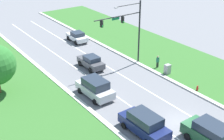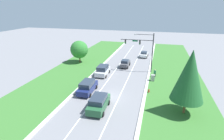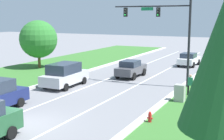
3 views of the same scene
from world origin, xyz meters
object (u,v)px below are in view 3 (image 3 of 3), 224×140
graphite_sedan (131,69)px  oak_near_left_tree (38,39)px  fire_hydrant (150,117)px  white_sedan (189,59)px  pedestrian (190,84)px  utility_cabinet (180,93)px  traffic_signal_mast (168,22)px  silver_suv (65,75)px

graphite_sedan → oak_near_left_tree: size_ratio=0.77×
fire_hydrant → white_sedan: bearing=97.3°
pedestrian → utility_cabinet: bearing=72.5°
pedestrian → fire_hydrant: size_ratio=2.41×
traffic_signal_mast → utility_cabinet: traffic_signal_mast is taller
traffic_signal_mast → silver_suv: (-7.72, -4.30, -4.48)m
utility_cabinet → fire_hydrant: (-0.39, -5.11, -0.30)m
pedestrian → oak_near_left_tree: bearing=-25.7°
white_sedan → silver_suv: size_ratio=0.89×
traffic_signal_mast → graphite_sedan: size_ratio=1.96×
graphite_sedan → utility_cabinet: (6.72, -7.01, -0.22)m
traffic_signal_mast → pedestrian: size_ratio=4.95×
graphite_sedan → white_sedan: graphite_sedan is taller
white_sedan → graphite_sedan: bearing=-107.7°
pedestrian → oak_near_left_tree: 19.54m
graphite_sedan → white_sedan: bearing=70.6°
utility_cabinet → fire_hydrant: size_ratio=1.83×
silver_suv → white_sedan: bearing=64.9°
traffic_signal_mast → oak_near_left_tree: 16.24m
traffic_signal_mast → fire_hydrant: 11.45m
silver_suv → traffic_signal_mast: bearing=27.4°
white_sedan → oak_near_left_tree: 18.16m
graphite_sedan → fire_hydrant: (6.33, -12.12, -0.52)m
traffic_signal_mast → white_sedan: traffic_signal_mast is taller
silver_suv → oak_near_left_tree: oak_near_left_tree is taller
graphite_sedan → white_sedan: size_ratio=0.99×
utility_cabinet → pedestrian: (0.26, 2.04, 0.30)m
traffic_signal_mast → pedestrian: (2.74, -2.85, -4.57)m
utility_cabinet → oak_near_left_tree: bearing=158.6°
white_sedan → traffic_signal_mast: bearing=-84.5°
white_sedan → utility_cabinet: (3.20, -16.80, -0.17)m
white_sedan → fire_hydrant: (2.81, -21.90, -0.47)m
traffic_signal_mast → pedestrian: bearing=-46.1°
pedestrian → fire_hydrant: pedestrian is taller
graphite_sedan → utility_cabinet: size_ratio=3.34×
white_sedan → utility_cabinet: size_ratio=3.38×
traffic_signal_mast → pedestrian: 6.04m
traffic_signal_mast → oak_near_left_tree: bearing=171.7°
traffic_signal_mast → silver_suv: bearing=-150.9°
traffic_signal_mast → utility_cabinet: bearing=-63.1°
utility_cabinet → oak_near_left_tree: oak_near_left_tree is taller
graphite_sedan → traffic_signal_mast: bearing=-26.2°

